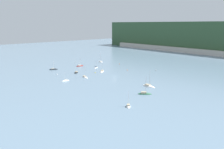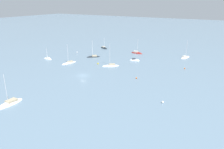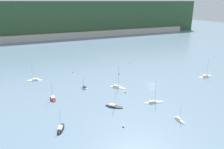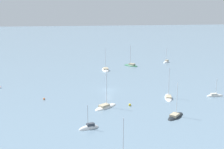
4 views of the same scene
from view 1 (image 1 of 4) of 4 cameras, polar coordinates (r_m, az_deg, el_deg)
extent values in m
plane|color=slate|center=(149.00, 0.77, -0.45)|extent=(600.00, 600.00, 0.00)
cube|color=beige|center=(272.06, 24.51, 5.16)|extent=(290.02, 6.00, 5.87)
ellipsoid|color=white|center=(139.57, -12.06, -1.67)|extent=(1.41, 5.32, 1.54)
cube|color=beige|center=(139.60, -11.92, -1.37)|extent=(0.98, 1.92, 0.55)
cylinder|color=silver|center=(138.72, -12.21, -0.49)|extent=(0.14, 0.14, 5.15)
ellipsoid|color=silver|center=(205.28, -3.01, 3.28)|extent=(8.03, 4.58, 1.11)
cube|color=beige|center=(204.63, -2.94, 3.43)|extent=(3.13, 2.50, 0.63)
cylinder|color=silver|center=(204.90, -3.07, 4.56)|extent=(0.14, 0.14, 8.53)
ellipsoid|color=silver|center=(146.99, -7.05, -0.74)|extent=(8.38, 4.16, 1.25)
cube|color=tan|center=(147.44, -7.15, -0.46)|extent=(3.20, 2.23, 0.50)
cylinder|color=silver|center=(145.56, -7.05, 1.07)|extent=(0.14, 0.14, 8.93)
ellipsoid|color=white|center=(126.53, 9.56, -3.09)|extent=(8.54, 3.04, 1.69)
cube|color=tan|center=(126.72, 9.33, -2.68)|extent=(3.09, 2.09, 0.68)
cylinder|color=silver|center=(125.00, 9.79, -0.96)|extent=(0.14, 0.14, 8.95)
ellipsoid|color=#2D6647|center=(112.63, 8.57, -5.09)|extent=(6.81, 6.76, 1.59)
cube|color=tan|center=(112.32, 8.29, -4.68)|extent=(3.03, 3.02, 0.80)
cylinder|color=#B2B2B7|center=(111.24, 8.84, -2.66)|extent=(0.14, 0.14, 9.04)
ellipsoid|color=maroon|center=(186.43, -8.39, 2.16)|extent=(2.38, 6.82, 1.87)
cube|color=beige|center=(185.99, -8.54, 2.42)|extent=(1.55, 2.49, 0.81)
cylinder|color=silver|center=(185.85, -8.35, 3.46)|extent=(0.14, 0.14, 7.45)
ellipsoid|color=white|center=(163.43, -2.61, 0.75)|extent=(6.87, 7.64, 1.34)
cube|color=tan|center=(163.89, -2.57, 1.03)|extent=(3.11, 3.27, 0.63)
cylinder|color=silver|center=(161.96, -2.65, 2.62)|extent=(0.14, 0.14, 10.24)
ellipsoid|color=black|center=(176.32, -15.04, 1.22)|extent=(4.37, 6.69, 1.97)
cube|color=beige|center=(176.13, -15.22, 1.49)|extent=(2.13, 2.67, 0.69)
cylinder|color=silver|center=(175.66, -15.00, 2.38)|extent=(0.14, 0.14, 6.11)
ellipsoid|color=black|center=(161.46, -9.35, 0.44)|extent=(6.74, 6.69, 1.23)
cube|color=tan|center=(161.86, -9.32, 0.70)|extent=(3.00, 2.99, 0.62)
cylinder|color=silver|center=(160.19, -9.43, 2.01)|extent=(0.14, 0.14, 8.51)
ellipsoid|color=white|center=(177.78, -4.17, 1.74)|extent=(2.88, 5.10, 1.80)
cube|color=#333842|center=(177.28, -4.25, 1.99)|extent=(1.48, 1.99, 0.77)
cylinder|color=#B2B2B7|center=(177.40, -4.14, 2.73)|extent=(0.14, 0.14, 5.21)
ellipsoid|color=white|center=(95.53, 4.27, -8.34)|extent=(4.69, 4.70, 1.64)
cube|color=tan|center=(94.87, 4.29, -7.97)|extent=(2.11, 2.11, 0.73)
cylinder|color=silver|center=(94.50, 4.31, -6.24)|extent=(0.14, 0.14, 6.36)
sphere|color=orange|center=(192.84, 1.97, 2.74)|extent=(0.57, 0.57, 0.57)
sphere|color=yellow|center=(158.90, -4.41, 0.49)|extent=(0.68, 0.68, 0.68)
sphere|color=orange|center=(168.22, 4.01, 1.19)|extent=(0.56, 0.56, 0.56)
sphere|color=white|center=(157.35, -14.16, 0.01)|extent=(0.72, 0.72, 0.72)
sphere|color=white|center=(170.26, 11.42, 1.12)|extent=(0.68, 0.68, 0.68)
camera|label=2|loc=(156.92, 33.39, 8.92)|focal=35.00mm
camera|label=3|loc=(165.13, -36.66, 11.55)|focal=35.00mm
camera|label=4|loc=(232.59, -13.92, 11.02)|focal=50.00mm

